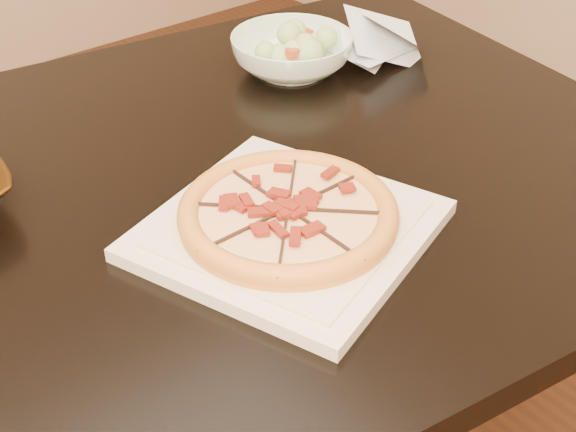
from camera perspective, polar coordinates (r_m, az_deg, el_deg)
name	(u,v)px	position (r m, az deg, el deg)	size (l,w,h in m)	color
dining_table	(150,257)	(1.11, -9.79, -2.86)	(1.61, 1.16, 0.75)	black
plate	(288,229)	(0.97, 0.00, -0.94)	(0.39, 0.39, 0.02)	beige
pizza	(288,213)	(0.95, 0.00, 0.19)	(0.26, 0.26, 0.03)	orange
salad_bowl	(292,54)	(1.36, 0.26, 11.46)	(0.20, 0.20, 0.06)	white
salad	(291,26)	(1.34, 0.23, 13.38)	(0.08, 0.11, 0.04)	#B8DD88
cling_film	(382,46)	(1.41, 6.70, 11.91)	(0.17, 0.14, 0.05)	silver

